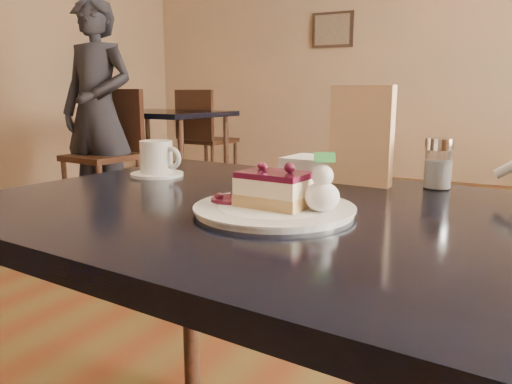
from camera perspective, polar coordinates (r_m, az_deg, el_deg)
The scene contains 11 objects.
main_table at distance 0.95m, azimuth 3.69°, elevation -6.49°, with size 1.30×0.93×0.77m.
dessert_plate at distance 0.88m, azimuth 2.11°, elevation -2.01°, with size 0.28×0.28×0.01m, color white.
cheesecake_slice at distance 0.88m, azimuth 2.13°, elevation 0.30°, with size 0.13×0.10×0.06m.
whipped_cream at distance 0.84m, azimuth 7.55°, elevation -0.52°, with size 0.06×0.06×0.05m.
berry_sauce at distance 0.92m, azimuth -2.67°, elevation -0.84°, with size 0.08×0.08×0.01m, color #350516.
coffee_set at distance 1.29m, azimuth -11.21°, elevation 3.58°, with size 0.14×0.13×0.09m.
menu_card at distance 1.16m, azimuth 11.94°, elevation 6.29°, with size 0.14×0.03×0.23m, color #FFE8B6.
sugar_shaker at distance 1.16m, azimuth 20.13°, elevation 3.14°, with size 0.06×0.06×0.11m.
napkin_stack at distance 1.26m, azimuth 6.41°, elevation 2.86°, with size 0.12×0.12×0.05m, color white.
bg_table_far_left at distance 4.65m, azimuth -10.41°, elevation -0.06°, with size 1.16×1.97×1.31m.
patron at distance 4.02m, azimuth -17.64°, elevation 8.80°, with size 0.61×0.40×1.68m, color black.
Camera 1 is at (0.55, -0.86, 0.98)m, focal length 35.00 mm.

